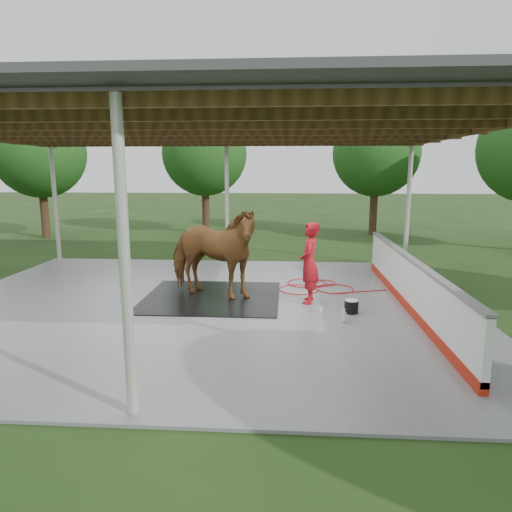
# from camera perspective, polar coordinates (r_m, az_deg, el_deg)

# --- Properties ---
(ground) EXTENTS (100.00, 100.00, 0.00)m
(ground) POSITION_cam_1_polar(r_m,az_deg,el_deg) (10.51, -6.83, -6.23)
(ground) COLOR #1E3814
(concrete_slab) EXTENTS (12.00, 10.00, 0.05)m
(concrete_slab) POSITION_cam_1_polar(r_m,az_deg,el_deg) (10.51, -6.83, -6.10)
(concrete_slab) COLOR slate
(concrete_slab) RESTS_ON ground
(pavilion_structure) EXTENTS (12.60, 10.60, 4.05)m
(pavilion_structure) POSITION_cam_1_polar(r_m,az_deg,el_deg) (10.10, -7.35, 15.84)
(pavilion_structure) COLOR beige
(pavilion_structure) RESTS_ON ground
(dasher_board) EXTENTS (0.16, 8.00, 1.15)m
(dasher_board) POSITION_cam_1_polar(r_m,az_deg,el_deg) (10.53, 18.57, -3.35)
(dasher_board) COLOR #AA1F0E
(dasher_board) RESTS_ON concrete_slab
(tree_belt) EXTENTS (28.00, 28.00, 5.80)m
(tree_belt) POSITION_cam_1_polar(r_m,az_deg,el_deg) (10.92, -4.79, 14.56)
(tree_belt) COLOR #382314
(tree_belt) RESTS_ON ground
(rubber_mat) EXTENTS (3.18, 2.98, 0.02)m
(rubber_mat) POSITION_cam_1_polar(r_m,az_deg,el_deg) (10.99, -5.51, -5.11)
(rubber_mat) COLOR black
(rubber_mat) RESTS_ON concrete_slab
(horse) EXTENTS (2.78, 2.01, 2.14)m
(horse) POSITION_cam_1_polar(r_m,az_deg,el_deg) (10.74, -5.61, 0.44)
(horse) COLOR brown
(horse) RESTS_ON rubber_mat
(handler) EXTENTS (0.51, 0.71, 1.85)m
(handler) POSITION_cam_1_polar(r_m,az_deg,el_deg) (10.40, 6.68, -0.86)
(handler) COLOR #AB121C
(handler) RESTS_ON concrete_slab
(wash_bucket) EXTENTS (0.30, 0.30, 0.28)m
(wash_bucket) POSITION_cam_1_polar(r_m,az_deg,el_deg) (9.97, 11.83, -6.16)
(wash_bucket) COLOR black
(wash_bucket) RESTS_ON concrete_slab
(soap_bottle_a) EXTENTS (0.14, 0.14, 0.29)m
(soap_bottle_a) POSITION_cam_1_polar(r_m,az_deg,el_deg) (9.36, 10.93, -7.27)
(soap_bottle_a) COLOR silver
(soap_bottle_a) RESTS_ON concrete_slab
(soap_bottle_b) EXTENTS (0.11, 0.11, 0.17)m
(soap_bottle_b) POSITION_cam_1_polar(r_m,az_deg,el_deg) (9.88, 7.99, -6.56)
(soap_bottle_b) COLOR #338CD8
(soap_bottle_b) RESTS_ON concrete_slab
(hose_coil) EXTENTS (2.73, 1.68, 0.02)m
(hose_coil) POSITION_cam_1_polar(r_m,az_deg,el_deg) (12.01, 7.33, -3.77)
(hose_coil) COLOR red
(hose_coil) RESTS_ON concrete_slab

